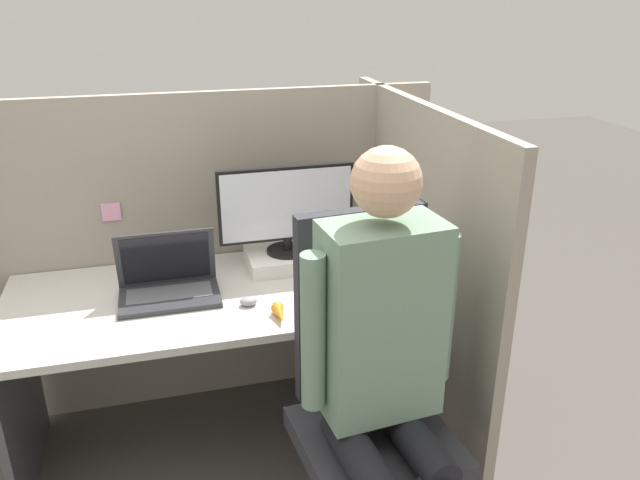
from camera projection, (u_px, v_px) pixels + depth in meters
cubicle_panel_back at (203, 254)px, 2.72m from camera, size 2.04×0.05×1.40m
cubicle_panel_right at (413, 278)px, 2.50m from camera, size 0.04×1.37×1.40m
desk at (214, 330)px, 2.44m from camera, size 1.54×0.73×0.70m
paper_box at (288, 258)px, 2.60m from camera, size 0.33×0.25×0.06m
monitor at (287, 208)px, 2.52m from camera, size 0.55×0.17×0.36m
laptop at (169, 285)px, 2.33m from camera, size 0.37×0.23×0.24m
mouse at (248, 301)px, 2.28m from camera, size 0.06×0.05×0.03m
stapler at (387, 271)px, 2.51m from camera, size 0.04×0.13×0.04m
carrot_toy at (280, 314)px, 2.18m from camera, size 0.05×0.12×0.05m
office_chair at (368, 389)px, 2.01m from camera, size 0.53×0.57×1.15m
person at (384, 357)px, 1.77m from camera, size 0.48×0.47×1.41m
coffee_mug at (372, 245)px, 2.70m from camera, size 0.08×0.08×0.08m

